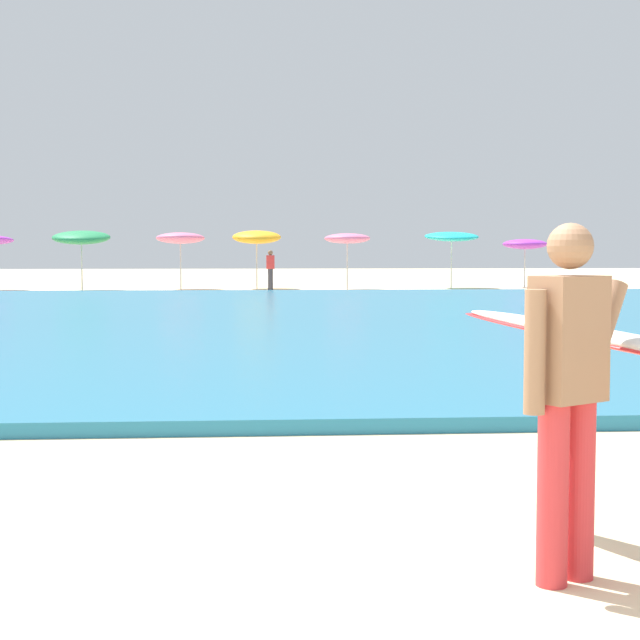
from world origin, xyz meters
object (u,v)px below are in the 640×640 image
at_px(surfer_with_board, 598,369).
at_px(beach_umbrella_1, 81,238).
at_px(beach_umbrella_3, 257,237).
at_px(beach_umbrella_2, 180,238).
at_px(beach_umbrella_6, 525,244).
at_px(beach_umbrella_4, 347,239).
at_px(beach_umbrella_5, 452,237).
at_px(beachgoer_near_row_left, 270,269).

relative_size(surfer_with_board, beach_umbrella_1, 0.92).
height_order(beach_umbrella_1, beach_umbrella_3, beach_umbrella_3).
bearing_deg(beach_umbrella_2, beach_umbrella_6, 3.59).
relative_size(surfer_with_board, beach_umbrella_2, 0.97).
relative_size(beach_umbrella_1, beach_umbrella_4, 1.08).
height_order(surfer_with_board, beach_umbrella_1, beach_umbrella_1).
relative_size(beach_umbrella_2, beach_umbrella_6, 1.13).
bearing_deg(beach_umbrella_3, beach_umbrella_5, 0.59).
xyz_separation_m(beach_umbrella_1, beach_umbrella_4, (10.50, 0.06, -0.03)).
bearing_deg(beach_umbrella_6, beach_umbrella_5, -171.78).
distance_m(beach_umbrella_3, beachgoer_near_row_left, 1.98).
bearing_deg(beach_umbrella_2, beach_umbrella_1, -169.42).
bearing_deg(beach_umbrella_1, beach_umbrella_4, 0.34).
height_order(beach_umbrella_3, beach_umbrella_6, beach_umbrella_3).
bearing_deg(beach_umbrella_6, beach_umbrella_4, -168.61).
xyz_separation_m(beach_umbrella_2, beachgoer_near_row_left, (3.59, -1.09, -1.22)).
bearing_deg(beach_umbrella_3, beach_umbrella_6, 2.79).
height_order(beach_umbrella_4, beach_umbrella_6, beach_umbrella_4).
height_order(surfer_with_board, beach_umbrella_4, beach_umbrella_4).
distance_m(beach_umbrella_4, beach_umbrella_6, 7.86).
xyz_separation_m(beach_umbrella_2, beach_umbrella_4, (6.68, -0.65, -0.02)).
height_order(beach_umbrella_1, beach_umbrella_6, beach_umbrella_1).
distance_m(beach_umbrella_2, beach_umbrella_3, 3.09).
distance_m(beach_umbrella_5, beachgoer_near_row_left, 7.81).
relative_size(beach_umbrella_3, beach_umbrella_5, 1.01).
xyz_separation_m(beach_umbrella_1, beach_umbrella_6, (18.20, 1.61, -0.24)).
xyz_separation_m(beach_umbrella_1, beachgoer_near_row_left, (7.40, -0.38, -1.23)).
bearing_deg(beach_umbrella_4, beach_umbrella_6, 11.39).
bearing_deg(beach_umbrella_6, beach_umbrella_1, -174.93).
relative_size(beach_umbrella_3, beach_umbrella_6, 1.20).
bearing_deg(beach_umbrella_6, beach_umbrella_3, -177.21).
height_order(beach_umbrella_5, beach_umbrella_6, beach_umbrella_5).
height_order(beach_umbrella_1, beachgoer_near_row_left, beach_umbrella_1).
xyz_separation_m(beach_umbrella_3, beachgoer_near_row_left, (0.52, -1.44, -1.26)).
height_order(beach_umbrella_1, beach_umbrella_4, beach_umbrella_1).
distance_m(surfer_with_board, beach_umbrella_1, 36.35).
bearing_deg(surfer_with_board, beach_umbrella_2, 96.78).
bearing_deg(beachgoer_near_row_left, beach_umbrella_1, 177.10).
height_order(beach_umbrella_5, beachgoer_near_row_left, beach_umbrella_5).
bearing_deg(beach_umbrella_1, beach_umbrella_2, 10.58).
bearing_deg(beach_umbrella_5, beach_umbrella_1, -175.62).
xyz_separation_m(beach_umbrella_4, beachgoer_near_row_left, (-3.09, -0.44, -1.20)).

